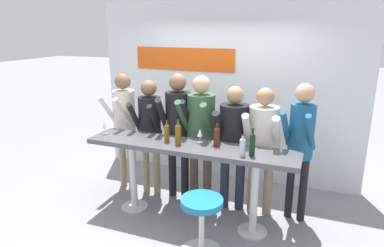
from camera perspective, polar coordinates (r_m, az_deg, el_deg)
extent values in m
plane|color=gray|center=(4.61, -0.38, -15.59)|extent=(40.00, 40.00, 0.00)
cube|color=silver|center=(5.49, 5.59, 5.21)|extent=(4.24, 0.10, 2.80)
cube|color=#DB5114|center=(5.59, -1.37, 10.68)|extent=(1.69, 0.02, 0.36)
cube|color=#4C4C51|center=(4.18, -0.40, -3.97)|extent=(2.64, 0.53, 0.06)
cylinder|color=silver|center=(4.70, -9.77, -8.24)|extent=(0.09, 0.09, 0.96)
cylinder|color=silver|center=(4.92, -9.50, -13.46)|extent=(0.36, 0.36, 0.02)
cylinder|color=silver|center=(4.17, 10.33, -11.58)|extent=(0.09, 0.09, 0.96)
cylinder|color=silver|center=(4.41, 10.00, -17.24)|extent=(0.36, 0.36, 0.02)
cylinder|color=silver|center=(3.85, 1.60, -16.91)|extent=(0.06, 0.06, 0.60)
cylinder|color=#1972B2|center=(3.69, 1.64, -12.94)|extent=(0.45, 0.45, 0.07)
cylinder|color=gray|center=(5.41, -11.46, -5.96)|extent=(0.10, 0.10, 0.85)
cylinder|color=gray|center=(5.30, -10.08, -6.35)|extent=(0.10, 0.10, 0.85)
cylinder|color=beige|center=(5.13, -11.21, 1.74)|extent=(0.37, 0.37, 0.67)
sphere|color=brown|center=(5.04, -11.49, 6.90)|extent=(0.23, 0.23, 0.23)
cylinder|color=beige|center=(5.10, -13.71, 2.08)|extent=(0.14, 0.40, 0.51)
cylinder|color=beige|center=(4.90, -11.22, 1.66)|extent=(0.14, 0.40, 0.51)
cylinder|color=gray|center=(5.16, -7.67, -7.06)|extent=(0.10, 0.10, 0.81)
cylinder|color=gray|center=(5.09, -5.90, -7.32)|extent=(0.10, 0.10, 0.81)
cylinder|color=black|center=(4.89, -7.06, 0.71)|extent=(0.33, 0.33, 0.65)
sphere|color=brown|center=(4.79, -7.25, 5.90)|extent=(0.22, 0.22, 0.22)
cylinder|color=black|center=(4.81, -9.49, 0.92)|extent=(0.10, 0.38, 0.49)
cylinder|color=black|center=(4.68, -6.24, 0.63)|extent=(0.10, 0.38, 0.49)
cylinder|color=black|center=(5.01, -3.28, -7.36)|extent=(0.11, 0.11, 0.87)
cylinder|color=black|center=(4.95, -1.18, -7.61)|extent=(0.11, 0.11, 0.87)
cylinder|color=black|center=(4.73, -2.34, 1.18)|extent=(0.38, 0.38, 0.69)
sphere|color=brown|center=(4.63, -2.40, 6.90)|extent=(0.23, 0.23, 0.23)
cylinder|color=black|center=(4.62, -4.93, 1.40)|extent=(0.12, 0.41, 0.52)
cylinder|color=black|center=(4.51, -1.03, 1.12)|extent=(0.12, 0.41, 0.52)
cylinder|color=#473D33|center=(4.89, 0.35, -7.93)|extent=(0.12, 0.12, 0.86)
cylinder|color=#473D33|center=(4.82, 2.57, -8.36)|extent=(0.12, 0.12, 0.86)
cylinder|color=#335638|center=(4.60, 1.52, 0.69)|extent=(0.40, 0.40, 0.68)
sphere|color=tan|center=(4.49, 1.56, 6.55)|extent=(0.23, 0.23, 0.23)
cylinder|color=#335638|center=(4.51, -1.40, 1.05)|extent=(0.12, 0.41, 0.53)
cylinder|color=#335638|center=(4.37, 2.73, 0.53)|extent=(0.12, 0.41, 0.53)
cylinder|color=#23283D|center=(4.73, 5.46, -9.25)|extent=(0.12, 0.12, 0.81)
cylinder|color=#23283D|center=(4.70, 7.99, -9.51)|extent=(0.12, 0.12, 0.81)
cylinder|color=black|center=(4.45, 7.02, -0.89)|extent=(0.41, 0.41, 0.64)
sphere|color=#9E7556|center=(4.34, 7.22, 4.77)|extent=(0.22, 0.22, 0.22)
cylinder|color=black|center=(4.32, 4.34, -0.69)|extent=(0.12, 0.39, 0.50)
cylinder|color=black|center=(4.27, 9.07, -1.07)|extent=(0.12, 0.39, 0.50)
cylinder|color=gray|center=(4.65, 10.03, -9.85)|extent=(0.12, 0.12, 0.81)
cylinder|color=gray|center=(4.63, 12.54, -10.14)|extent=(0.12, 0.12, 0.81)
cylinder|color=beige|center=(4.37, 11.79, -1.37)|extent=(0.38, 0.38, 0.64)
sphere|color=#9E7556|center=(4.27, 12.13, 4.40)|extent=(0.22, 0.22, 0.22)
cylinder|color=beige|center=(4.24, 9.17, -1.14)|extent=(0.10, 0.39, 0.50)
cylinder|color=beige|center=(4.19, 13.88, -1.60)|extent=(0.10, 0.39, 0.50)
cylinder|color=black|center=(4.64, 16.01, -10.07)|extent=(0.10, 0.10, 0.85)
cylinder|color=black|center=(4.60, 18.00, -10.46)|extent=(0.10, 0.10, 0.85)
cylinder|color=#19517A|center=(4.35, 17.80, -1.22)|extent=(0.36, 0.36, 0.67)
sphere|color=tan|center=(4.24, 18.33, 4.84)|extent=(0.23, 0.23, 0.23)
cylinder|color=#19517A|center=(4.22, 15.39, -0.85)|extent=(0.15, 0.39, 0.51)
cylinder|color=#19517A|center=(4.15, 19.14, -1.45)|extent=(0.15, 0.39, 0.51)
cylinder|color=#B7BCC1|center=(3.84, 8.40, -4.13)|extent=(0.07, 0.07, 0.18)
sphere|color=#B7BCC1|center=(3.81, 8.45, -2.88)|extent=(0.07, 0.07, 0.07)
cylinder|color=#B7BCC1|center=(3.80, 8.47, -2.43)|extent=(0.03, 0.03, 0.06)
cylinder|color=black|center=(3.79, 8.50, -1.89)|extent=(0.03, 0.03, 0.01)
cylinder|color=black|center=(3.84, 10.00, -3.77)|extent=(0.06, 0.06, 0.23)
sphere|color=black|center=(3.81, 10.08, -2.16)|extent=(0.06, 0.06, 0.06)
cylinder|color=black|center=(3.79, 10.11, -1.59)|extent=(0.02, 0.02, 0.08)
cylinder|color=black|center=(3.78, 10.14, -0.89)|extent=(0.03, 0.03, 0.02)
cylinder|color=#4C1E0F|center=(4.11, 4.16, -2.50)|extent=(0.08, 0.08, 0.20)
sphere|color=#4C1E0F|center=(4.08, 4.18, -1.20)|extent=(0.08, 0.08, 0.08)
cylinder|color=#4C1E0F|center=(4.07, 4.19, -0.74)|extent=(0.03, 0.03, 0.07)
cylinder|color=black|center=(4.06, 4.21, -0.17)|extent=(0.03, 0.03, 0.01)
cylinder|color=brown|center=(4.25, -4.22, -1.85)|extent=(0.06, 0.06, 0.20)
sphere|color=brown|center=(4.23, -4.25, -0.58)|extent=(0.06, 0.06, 0.06)
cylinder|color=brown|center=(4.22, -4.26, -0.13)|extent=(0.02, 0.02, 0.07)
cylinder|color=black|center=(4.20, -4.27, 0.41)|extent=(0.03, 0.03, 0.01)
cylinder|color=brown|center=(4.16, -2.34, -2.10)|extent=(0.08, 0.08, 0.22)
sphere|color=brown|center=(4.12, -2.36, -0.66)|extent=(0.08, 0.08, 0.08)
cylinder|color=brown|center=(4.11, -2.37, -0.15)|extent=(0.03, 0.03, 0.08)
cylinder|color=black|center=(4.10, -2.37, 0.47)|extent=(0.03, 0.03, 0.02)
cylinder|color=silver|center=(4.24, 1.32, -3.20)|extent=(0.06, 0.06, 0.01)
cylinder|color=silver|center=(4.23, 1.33, -2.64)|extent=(0.01, 0.01, 0.08)
cone|color=silver|center=(4.20, 1.34, -1.53)|extent=(0.07, 0.07, 0.09)
cylinder|color=silver|center=(4.74, -14.25, -1.65)|extent=(0.06, 0.06, 0.01)
cylinder|color=silver|center=(4.72, -14.28, -1.15)|extent=(0.01, 0.01, 0.08)
cone|color=silver|center=(4.70, -14.35, -0.15)|extent=(0.07, 0.07, 0.09)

